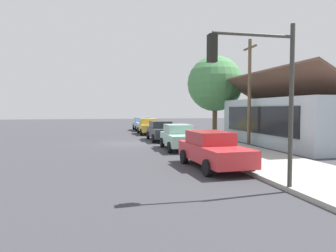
{
  "coord_description": "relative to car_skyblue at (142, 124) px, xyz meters",
  "views": [
    {
      "loc": [
        23.5,
        -2.21,
        2.6
      ],
      "look_at": [
        -1.65,
        3.31,
        1.19
      ],
      "focal_mm": 33.5,
      "sensor_mm": 36.0,
      "label": 1
    }
  ],
  "objects": [
    {
      "name": "sidewalk_curb",
      "position": [
        14.17,
        2.72,
        -0.74
      ],
      "size": [
        60.0,
        4.2,
        0.16
      ],
      "primitive_type": "cube",
      "color": "#A3A099",
      "rests_on": "ground"
    },
    {
      "name": "car_charcoal",
      "position": [
        12.44,
        -0.14,
        -0.0
      ],
      "size": [
        4.86,
        2.06,
        1.59
      ],
      "rotation": [
        0.0,
        0.0,
        -0.01
      ],
      "color": "#2D3035",
      "rests_on": "ground"
    },
    {
      "name": "utility_pole_wooden",
      "position": [
        17.16,
        5.32,
        3.11
      ],
      "size": [
        1.8,
        0.24,
        7.5
      ],
      "color": "brown",
      "rests_on": "ground"
    },
    {
      "name": "ground_plane",
      "position": [
        14.17,
        -2.88,
        -0.82
      ],
      "size": [
        120.0,
        120.0,
        0.0
      ],
      "primitive_type": "plane",
      "color": "#38383D"
    },
    {
      "name": "car_seafoam",
      "position": [
        18.3,
        -0.12,
        -0.0
      ],
      "size": [
        4.46,
        2.1,
        1.59
      ],
      "rotation": [
        0.0,
        0.0,
        -0.03
      ],
      "color": "#9ED1BC",
      "rests_on": "ground"
    },
    {
      "name": "fire_hydrant_red",
      "position": [
        21.64,
        1.32,
        -0.32
      ],
      "size": [
        0.22,
        0.22,
        0.71
      ],
      "color": "red",
      "rests_on": "sidewalk_curb"
    },
    {
      "name": "traffic_light_main",
      "position": [
        29.0,
        -0.34,
        2.67
      ],
      "size": [
        0.37,
        2.79,
        5.2
      ],
      "color": "#383833",
      "rests_on": "ground"
    },
    {
      "name": "shade_tree",
      "position": [
        9.66,
        5.6,
        4.15
      ],
      "size": [
        5.19,
        5.19,
        7.58
      ],
      "color": "brown",
      "rests_on": "ground"
    },
    {
      "name": "storefront_building",
      "position": [
        17.49,
        9.1,
        1.0
      ],
      "size": [
        12.61,
        6.93,
        5.23
      ],
      "color": "#ADBCC6",
      "rests_on": "ground"
    },
    {
      "name": "car_cherry",
      "position": [
        24.71,
        -0.22,
        -0.0
      ],
      "size": [
        4.8,
        2.17,
        1.59
      ],
      "rotation": [
        0.0,
        0.0,
        0.04
      ],
      "color": "red",
      "rests_on": "ground"
    },
    {
      "name": "car_mustard",
      "position": [
        5.68,
        -0.13,
        -0.0
      ],
      "size": [
        4.6,
        2.13,
        1.59
      ],
      "rotation": [
        0.0,
        0.0,
        -0.02
      ],
      "color": "gold",
      "rests_on": "ground"
    },
    {
      "name": "car_skyblue",
      "position": [
        0.0,
        0.0,
        0.0
      ],
      "size": [
        4.82,
        2.15,
        1.59
      ],
      "rotation": [
        0.0,
        0.0,
        -0.02
      ],
      "color": "#8CB7E0",
      "rests_on": "ground"
    }
  ]
}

